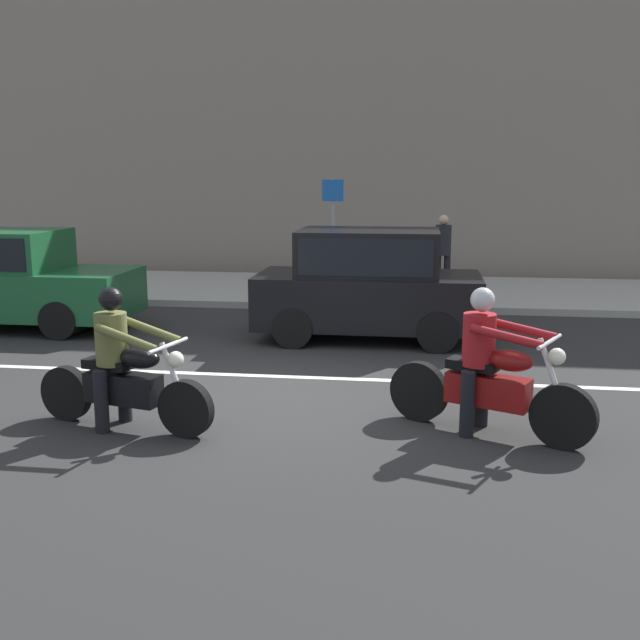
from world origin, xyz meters
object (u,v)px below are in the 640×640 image
(pedestrian_bystander, at_px, (443,248))
(street_sign_post, at_px, (333,225))
(motorcycle_with_rider_crimson, at_px, (488,375))
(motorcycle_with_rider_olive, at_px, (122,372))
(parked_hatchback_black, at_px, (368,283))

(pedestrian_bystander, bearing_deg, street_sign_post, -165.32)
(motorcycle_with_rider_crimson, height_order, street_sign_post, street_sign_post)
(motorcycle_with_rider_crimson, relative_size, motorcycle_with_rider_olive, 0.98)
(motorcycle_with_rider_olive, relative_size, pedestrian_bystander, 1.25)
(motorcycle_with_rider_crimson, distance_m, motorcycle_with_rider_olive, 3.85)
(motorcycle_with_rider_olive, distance_m, pedestrian_bystander, 9.45)
(parked_hatchback_black, xyz_separation_m, street_sign_post, (-0.99, 3.44, 0.70))
(motorcycle_with_rider_olive, xyz_separation_m, parked_hatchback_black, (2.29, 4.68, 0.30))
(motorcycle_with_rider_olive, xyz_separation_m, pedestrian_bystander, (3.59, 8.73, 0.49))
(motorcycle_with_rider_crimson, bearing_deg, motorcycle_with_rider_olive, -174.88)
(motorcycle_with_rider_crimson, relative_size, pedestrian_bystander, 1.23)
(parked_hatchback_black, relative_size, pedestrian_bystander, 2.15)
(parked_hatchback_black, distance_m, pedestrian_bystander, 4.25)
(motorcycle_with_rider_olive, relative_size, parked_hatchback_black, 0.58)
(motorcycle_with_rider_crimson, height_order, pedestrian_bystander, pedestrian_bystander)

